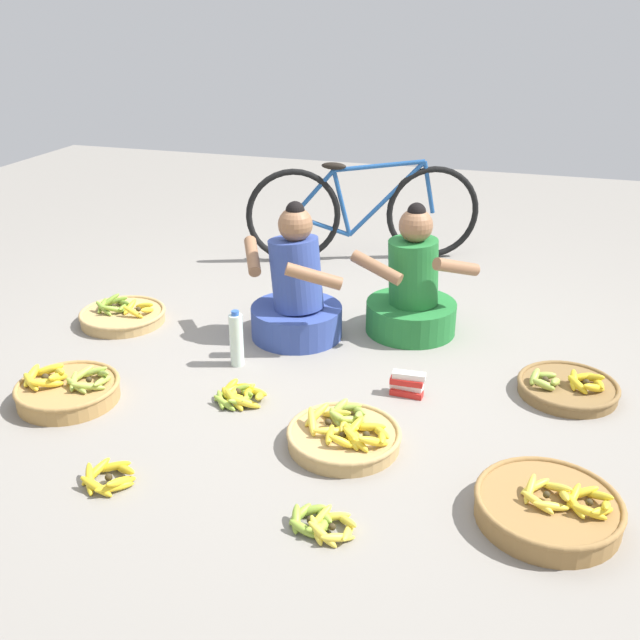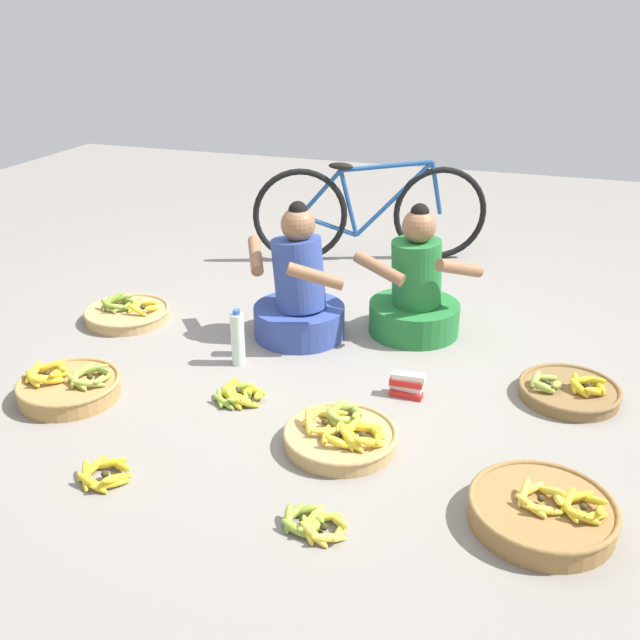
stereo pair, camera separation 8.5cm
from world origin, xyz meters
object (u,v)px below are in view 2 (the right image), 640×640
object	(u,v)px
bicycle_leaning	(370,212)
banana_basket_back_right	(569,390)
banana_basket_near_bicycle	(69,386)
vendor_woman_behind	(415,293)
banana_basket_mid_right	(543,511)
banana_basket_back_left	(341,435)
loose_bananas_near_vendor	(239,394)
banana_basket_mid_left	(127,313)
vendor_woman_front	(299,295)
water_bottle	(238,339)
loose_bananas_front_right	(104,474)
loose_bananas_front_center	(313,523)
packet_carton_stack	(407,385)

from	to	relation	value
bicycle_leaning	banana_basket_back_right	size ratio (longest dim) A/B	3.28
bicycle_leaning	banana_basket_near_bicycle	world-z (taller)	bicycle_leaning
vendor_woman_behind	banana_basket_mid_right	xyz separation A→B (m)	(0.80, -1.51, -0.19)
vendor_woman_behind	banana_basket_back_left	distance (m)	1.27
loose_bananas_near_vendor	banana_basket_back_left	bearing A→B (deg)	-20.56
banana_basket_mid_left	banana_basket_near_bicycle	bearing A→B (deg)	-74.91
vendor_woman_front	banana_basket_mid_left	distance (m)	1.08
vendor_woman_front	water_bottle	size ratio (longest dim) A/B	2.55
banana_basket_near_bicycle	vendor_woman_behind	bearing A→B (deg)	41.72
water_bottle	bicycle_leaning	bearing A→B (deg)	83.32
vendor_woman_front	bicycle_leaning	distance (m)	1.42
vendor_woman_front	banana_basket_back_left	world-z (taller)	vendor_woman_front
vendor_woman_behind	banana_basket_mid_right	bearing A→B (deg)	-61.94
vendor_woman_behind	banana_basket_mid_left	bearing A→B (deg)	-167.24
banana_basket_near_bicycle	water_bottle	bearing A→B (deg)	42.95
loose_bananas_front_right	loose_bananas_near_vendor	xyz separation A→B (m)	(0.25, 0.76, -0.00)
banana_basket_back_right	banana_basket_mid_left	bearing A→B (deg)	177.15
banana_basket_mid_right	banana_basket_mid_left	distance (m)	2.72
banana_basket_near_bicycle	loose_bananas_front_center	xyz separation A→B (m)	(1.44, -0.53, -0.03)
bicycle_leaning	loose_bananas_near_vendor	xyz separation A→B (m)	(-0.06, -2.19, -0.33)
banana_basket_mid_left	loose_bananas_front_right	world-z (taller)	banana_basket_mid_left
loose_bananas_front_right	water_bottle	distance (m)	1.12
banana_basket_mid_right	banana_basket_back_left	size ratio (longest dim) A/B	1.09
bicycle_leaning	water_bottle	size ratio (longest dim) A/B	5.15
banana_basket_mid_left	loose_bananas_front_center	world-z (taller)	banana_basket_mid_left
banana_basket_back_left	loose_bananas_front_right	distance (m)	1.00
banana_basket_near_bicycle	banana_basket_back_right	xyz separation A→B (m)	(2.31, 0.77, -0.02)
loose_bananas_front_center	water_bottle	size ratio (longest dim) A/B	0.90
loose_bananas_near_vendor	vendor_woman_behind	bearing A→B (deg)	58.12
bicycle_leaning	banana_basket_back_left	distance (m)	2.49
banana_basket_near_bicycle	loose_bananas_near_vendor	size ratio (longest dim) A/B	1.82
bicycle_leaning	banana_basket_back_left	bearing A→B (deg)	-77.64
banana_basket_near_bicycle	loose_bananas_front_right	size ratio (longest dim) A/B	2.07
banana_basket_back_right	vendor_woman_front	bearing A→B (deg)	170.52
loose_bananas_front_center	loose_bananas_front_right	size ratio (longest dim) A/B	1.17
vendor_woman_front	banana_basket_back_right	world-z (taller)	vendor_woman_front
loose_bananas_near_vendor	packet_carton_stack	bearing A→B (deg)	20.94
banana_basket_mid_left	banana_basket_back_left	world-z (taller)	banana_basket_back_left
banana_basket_back_left	loose_bananas_near_vendor	size ratio (longest dim) A/B	1.84
banana_basket_mid_right	water_bottle	world-z (taller)	water_bottle
banana_basket_near_bicycle	banana_basket_mid_right	world-z (taller)	banana_basket_near_bicycle
vendor_woman_front	banana_basket_back_right	xyz separation A→B (m)	(1.49, -0.25, -0.21)
banana_basket_mid_right	loose_bananas_front_right	world-z (taller)	banana_basket_mid_right
vendor_woman_front	banana_basket_near_bicycle	xyz separation A→B (m)	(-0.82, -1.02, -0.19)
water_bottle	packet_carton_stack	size ratio (longest dim) A/B	1.80
banana_basket_near_bicycle	banana_basket_back_left	world-z (taller)	banana_basket_near_bicycle
banana_basket_back_right	loose_bananas_front_right	size ratio (longest dim) A/B	2.04
banana_basket_back_right	loose_bananas_near_vendor	distance (m)	1.61
banana_basket_back_right	water_bottle	size ratio (longest dim) A/B	1.57
bicycle_leaning	loose_bananas_front_center	size ratio (longest dim) A/B	5.75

